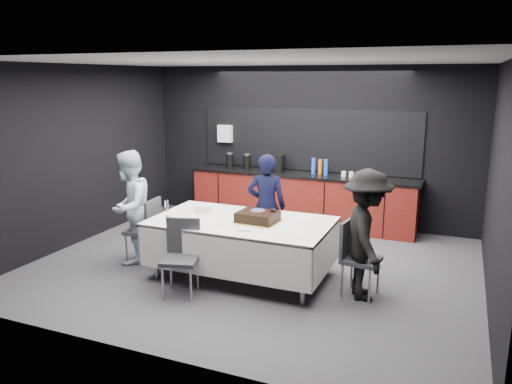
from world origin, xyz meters
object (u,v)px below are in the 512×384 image
(champagne_flute, at_px, (167,205))
(chair_near, at_px, (182,251))
(person_left, at_px, (130,207))
(person_center, at_px, (266,206))
(person_right, at_px, (366,235))
(cake_assembly, at_px, (258,217))
(chair_left, at_px, (147,226))
(plate_stack, at_px, (204,209))
(chair_right, at_px, (355,252))
(party_table, at_px, (241,230))

(champagne_flute, distance_m, chair_near, 0.84)
(chair_near, xyz_separation_m, person_left, (-1.23, 0.66, 0.27))
(person_center, xyz_separation_m, person_right, (1.59, -0.84, 0.01))
(cake_assembly, xyz_separation_m, person_left, (-1.92, -0.10, -0.04))
(chair_near, height_order, person_right, person_right)
(cake_assembly, height_order, chair_near, cake_assembly)
(chair_left, relative_size, person_center, 0.60)
(plate_stack, bearing_deg, chair_left, -168.04)
(champagne_flute, distance_m, chair_right, 2.52)
(chair_left, bearing_deg, plate_stack, 11.96)
(chair_right, height_order, person_left, person_left)
(chair_near, bearing_deg, person_right, 19.07)
(champagne_flute, relative_size, person_center, 0.15)
(party_table, relative_size, chair_near, 2.51)
(chair_near, height_order, person_left, person_left)
(cake_assembly, xyz_separation_m, plate_stack, (-0.87, 0.15, -0.02))
(cake_assembly, xyz_separation_m, chair_near, (-0.69, -0.76, -0.31))
(party_table, height_order, chair_right, chair_right)
(person_left, bearing_deg, party_table, 84.20)
(party_table, distance_m, champagne_flute, 1.05)
(cake_assembly, bearing_deg, champagne_flute, -168.82)
(plate_stack, relative_size, person_right, 0.15)
(person_left, distance_m, person_right, 3.32)
(person_left, bearing_deg, plate_stack, 94.86)
(chair_right, distance_m, person_center, 1.68)
(plate_stack, height_order, person_center, person_center)
(chair_right, distance_m, chair_near, 2.10)
(party_table, relative_size, cake_assembly, 4.19)
(party_table, xyz_separation_m, person_center, (0.03, 0.82, 0.13))
(champagne_flute, height_order, chair_right, champagne_flute)
(cake_assembly, distance_m, chair_right, 1.31)
(plate_stack, distance_m, chair_left, 0.90)
(plate_stack, height_order, chair_left, chair_left)
(champagne_flute, relative_size, chair_near, 0.24)
(cake_assembly, height_order, person_left, person_left)
(party_table, distance_m, person_left, 1.70)
(chair_left, relative_size, chair_right, 1.00)
(plate_stack, bearing_deg, chair_right, -3.68)
(champagne_flute, height_order, person_left, person_left)
(plate_stack, xyz_separation_m, person_center, (0.67, 0.65, -0.06))
(party_table, bearing_deg, chair_right, 1.19)
(person_center, bearing_deg, party_table, 71.91)
(champagne_flute, xyz_separation_m, person_center, (1.02, 1.04, -0.17))
(party_table, height_order, chair_left, chair_left)
(person_right, bearing_deg, party_table, 68.52)
(party_table, xyz_separation_m, chair_near, (-0.46, -0.74, -0.11))
(chair_near, distance_m, person_left, 1.42)
(party_table, xyz_separation_m, plate_stack, (-0.64, 0.17, 0.19))
(cake_assembly, bearing_deg, party_table, -176.04)
(chair_right, bearing_deg, chair_near, -158.43)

